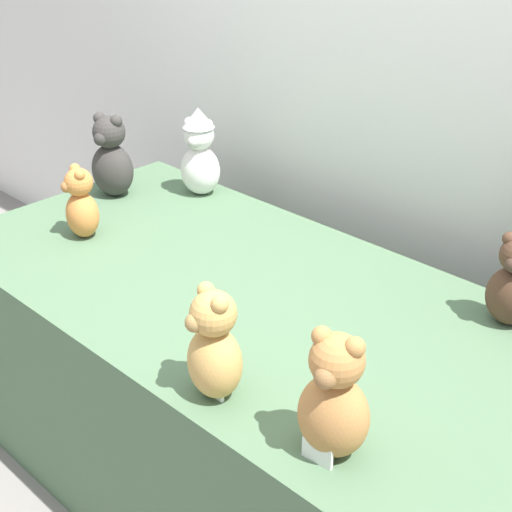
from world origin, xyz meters
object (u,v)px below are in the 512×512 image
at_px(teddy_bear_ginger, 81,204).
at_px(teddy_bear_caramel, 334,399).
at_px(teddy_bear_honey, 214,347).
at_px(display_table, 256,400).
at_px(teddy_bear_charcoal, 111,158).
at_px(teddy_bear_snow, 200,153).

bearing_deg(teddy_bear_ginger, teddy_bear_caramel, 8.01).
xyz_separation_m(teddy_bear_ginger, teddy_bear_honey, (0.88, -0.25, 0.02)).
relative_size(display_table, teddy_bear_honey, 7.29).
relative_size(teddy_bear_charcoal, teddy_bear_snow, 0.95).
height_order(teddy_bear_honey, teddy_bear_caramel, teddy_bear_caramel).
relative_size(teddy_bear_charcoal, teddy_bear_caramel, 1.04).
bearing_deg(teddy_bear_caramel, teddy_bear_snow, 136.36).
relative_size(teddy_bear_honey, teddy_bear_caramel, 0.94).
relative_size(teddy_bear_snow, teddy_bear_honey, 1.17).
bearing_deg(teddy_bear_caramel, teddy_bear_ginger, 157.16).
distance_m(teddy_bear_snow, teddy_bear_caramel, 1.36).
relative_size(display_table, teddy_bear_ginger, 8.41).
height_order(display_table, teddy_bear_honey, teddy_bear_honey).
relative_size(teddy_bear_ginger, teddy_bear_snow, 0.74).
distance_m(teddy_bear_ginger, teddy_bear_honey, 0.91).
height_order(teddy_bear_snow, teddy_bear_caramel, teddy_bear_snow).
xyz_separation_m(teddy_bear_ginger, teddy_bear_snow, (0.02, 0.49, 0.05)).
distance_m(teddy_bear_honey, teddy_bear_caramel, 0.30).
distance_m(display_table, teddy_bear_caramel, 0.81).
height_order(teddy_bear_ginger, teddy_bear_honey, teddy_bear_honey).
distance_m(display_table, teddy_bear_honey, 0.66).
bearing_deg(display_table, teddy_bear_honey, -58.26).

